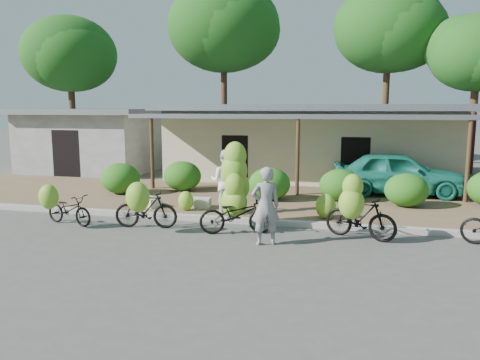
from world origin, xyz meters
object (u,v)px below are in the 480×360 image
object	(u,v)px
bike_right	(358,212)
vendor	(266,206)
tree_center_right	(385,28)
tree_near_right	(473,51)
sack_near	(197,202)
sack_far	(150,202)
tree_far_center	(221,26)
bike_center	(236,197)
teal_van	(398,173)
bike_far_left	(66,207)
bike_left	(144,207)
bystander	(225,182)
tree_back_left	(67,53)

from	to	relation	value
bike_right	vendor	bearing A→B (deg)	133.19
tree_center_right	tree_near_right	xyz separation A→B (m)	(4.00, -2.00, -1.54)
sack_near	sack_far	bearing A→B (deg)	-171.40
sack_near	vendor	world-z (taller)	vendor
tree_far_center	bike_center	xyz separation A→B (m)	(4.68, -14.96, -6.92)
tree_near_right	bike_right	bearing A→B (deg)	-110.95
vendor	teal_van	size ratio (longest dim) A/B	0.41
vendor	bike_far_left	bearing A→B (deg)	-27.00
tree_center_right	bike_left	distance (m)	18.55
tree_center_right	sack_far	world-z (taller)	tree_center_right
bike_center	bystander	bearing A→B (deg)	6.80
tree_near_right	bike_right	xyz separation A→B (m)	(-5.20, -13.59, -5.19)
bystander	sack_near	bearing A→B (deg)	-25.02
tree_near_right	bike_far_left	xyz separation A→B (m)	(-13.02, -14.01, -5.38)
bike_center	vendor	bearing A→B (deg)	-154.62
sack_near	bystander	size ratio (longest dim) A/B	0.45
vendor	bystander	bearing A→B (deg)	-78.20
tree_center_right	bike_right	xyz separation A→B (m)	(-1.20, -15.59, -6.74)
tree_near_right	vendor	distance (m)	16.98
sack_far	vendor	distance (m)	5.16
tree_center_right	tree_near_right	world-z (taller)	tree_center_right
tree_far_center	bike_center	bearing A→B (deg)	-72.64
tree_far_center	bike_far_left	xyz separation A→B (m)	(-0.02, -15.51, -7.33)
bike_center	bystander	size ratio (longest dim) A/B	1.24
sack_near	sack_far	size ratio (longest dim) A/B	1.13
bike_far_left	teal_van	bearing A→B (deg)	-40.64
teal_van	sack_near	bearing A→B (deg)	119.14
sack_far	bike_center	bearing A→B (deg)	-29.04
tree_near_right	bike_left	size ratio (longest dim) A/B	4.32
bike_center	vendor	world-z (taller)	bike_center
bike_left	bystander	size ratio (longest dim) A/B	0.93
tree_back_left	teal_van	size ratio (longest dim) A/B	1.79
bike_left	sack_near	size ratio (longest dim) A/B	2.08
sack_far	tree_near_right	bearing A→B (deg)	45.12
tree_near_right	sack_near	world-z (taller)	tree_near_right
bike_right	tree_center_right	bearing A→B (deg)	16.04
tree_back_left	tree_far_center	distance (m)	8.69
bike_far_left	bike_right	distance (m)	7.83
tree_center_right	tree_near_right	size ratio (longest dim) A/B	1.26
teal_van	bike_center	bearing A→B (deg)	140.42
bike_right	sack_far	size ratio (longest dim) A/B	2.52
tree_near_right	bystander	xyz separation A→B (m)	(-9.01, -12.01, -4.82)
tree_near_right	sack_far	xyz separation A→B (m)	(-11.60, -11.64, -5.63)
bystander	teal_van	xyz separation A→B (m)	(5.20, 4.35, -0.17)
tree_center_right	sack_far	size ratio (longest dim) A/B	12.83
sack_far	bike_left	bearing A→B (deg)	-68.98
bike_center	tree_near_right	bearing A→B (deg)	-50.22
bike_left	bike_right	distance (m)	5.54
tree_back_left	bike_right	distance (m)	20.65
tree_center_right	sack_far	distance (m)	17.18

